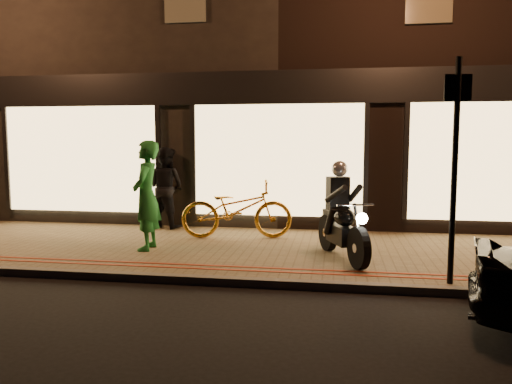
# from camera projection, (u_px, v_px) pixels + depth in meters

# --- Properties ---
(ground) EXTENTS (90.00, 90.00, 0.00)m
(ground) POSITION_uv_depth(u_px,v_px,m) (244.00, 288.00, 6.94)
(ground) COLOR black
(ground) RESTS_ON ground
(sidewalk) EXTENTS (50.00, 4.00, 0.12)m
(sidewalk) POSITION_uv_depth(u_px,v_px,m) (264.00, 252.00, 8.90)
(sidewalk) COLOR #746448
(sidewalk) RESTS_ON ground
(kerb_stone) EXTENTS (50.00, 0.14, 0.12)m
(kerb_stone) POSITION_uv_depth(u_px,v_px,m) (244.00, 282.00, 6.99)
(kerb_stone) COLOR #59544C
(kerb_stone) RESTS_ON ground
(red_kerb_lines) EXTENTS (50.00, 0.26, 0.01)m
(red_kerb_lines) POSITION_uv_depth(u_px,v_px,m) (250.00, 269.00, 7.47)
(red_kerb_lines) COLOR maroon
(red_kerb_lines) RESTS_ON sidewalk
(building_row) EXTENTS (48.00, 10.11, 8.50)m
(building_row) POSITION_uv_depth(u_px,v_px,m) (297.00, 68.00, 15.32)
(building_row) COLOR black
(building_row) RESTS_ON ground
(motorcycle) EXTENTS (0.88, 1.85, 1.59)m
(motorcycle) POSITION_uv_depth(u_px,v_px,m) (342.00, 221.00, 8.08)
(motorcycle) COLOR black
(motorcycle) RESTS_ON sidewalk
(sign_post) EXTENTS (0.35, 0.09, 3.00)m
(sign_post) POSITION_uv_depth(u_px,v_px,m) (455.00, 159.00, 6.56)
(sign_post) COLOR black
(sign_post) RESTS_ON sidewalk
(bicycle_gold) EXTENTS (2.27, 1.13, 1.14)m
(bicycle_gold) POSITION_uv_depth(u_px,v_px,m) (237.00, 209.00, 9.80)
(bicycle_gold) COLOR orange
(bicycle_gold) RESTS_ON sidewalk
(person_green) EXTENTS (0.52, 0.74, 1.92)m
(person_green) POSITION_uv_depth(u_px,v_px,m) (146.00, 196.00, 8.72)
(person_green) COLOR #207830
(person_green) RESTS_ON sidewalk
(person_dark) EXTENTS (1.05, 0.94, 1.77)m
(person_dark) POSITION_uv_depth(u_px,v_px,m) (166.00, 187.00, 10.96)
(person_dark) COLOR black
(person_dark) RESTS_ON sidewalk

